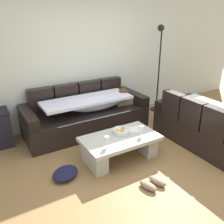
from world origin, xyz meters
The scene contains 12 objects.
ground_plane centered at (0.00, 0.00, 0.00)m, with size 14.00×14.00×0.00m, color olive.
back_wall centered at (0.00, 2.15, 1.35)m, with size 9.00×0.10×2.70m, color silver.
couch_along_wall centered at (-0.19, 1.62, 0.33)m, with size 2.36×0.92×0.88m.
couch_near_window centered at (1.35, 0.09, 0.33)m, with size 0.92×1.72×0.88m.
coffee_table centered at (-0.20, 0.43, 0.24)m, with size 1.20×0.68×0.38m.
fruit_bowl centered at (-0.12, 0.52, 0.42)m, with size 0.28×0.28×0.10m.
wine_glass_near_left centered at (-0.52, 0.28, 0.50)m, with size 0.07×0.07×0.17m.
wine_glass_near_right centered at (0.11, 0.29, 0.50)m, with size 0.07×0.07×0.17m.
open_magazine centered at (0.12, 0.53, 0.39)m, with size 0.28×0.21×0.01m, color white.
floor_lamp centered at (1.62, 1.71, 1.12)m, with size 0.33×0.31×1.95m.
pair_of_shoes centered at (-0.19, -0.38, 0.04)m, with size 0.36×0.30×0.09m.
crumpled_garment centered at (-1.13, 0.41, 0.06)m, with size 0.40×0.32×0.12m, color #191933.
Camera 1 is at (-2.01, -2.38, 2.18)m, focal length 38.85 mm.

